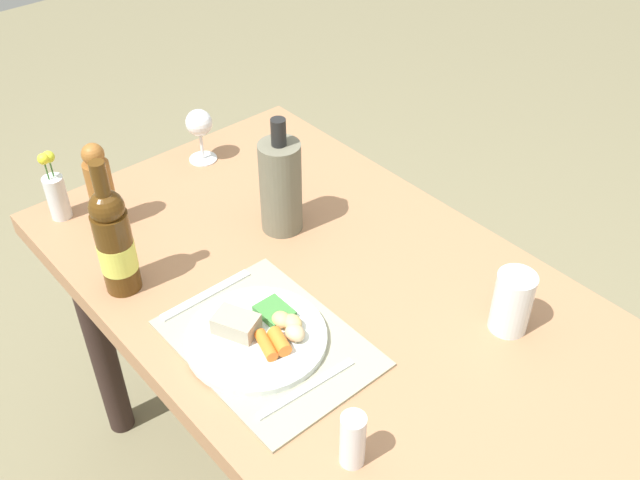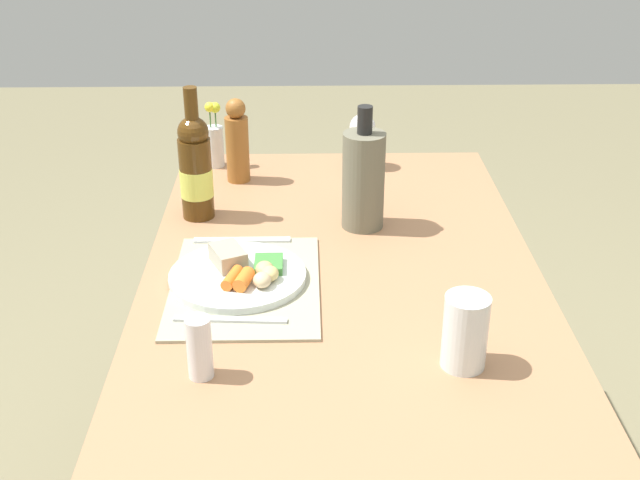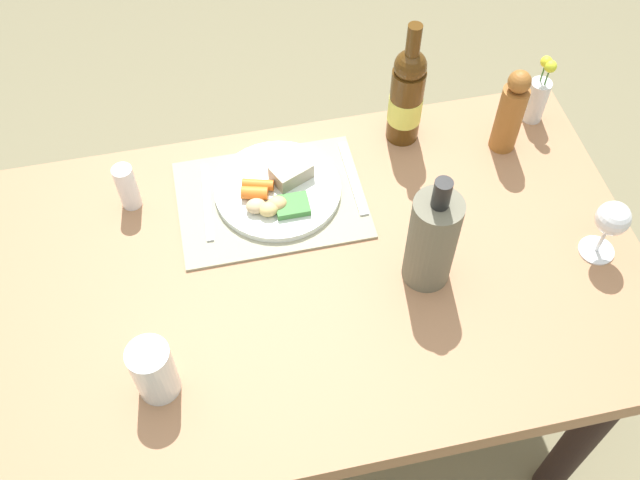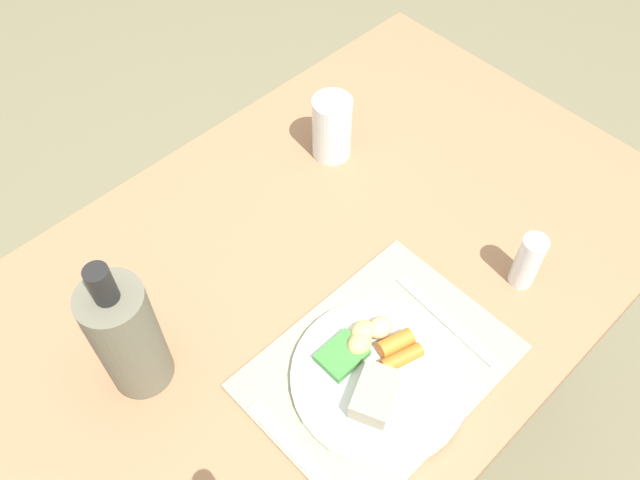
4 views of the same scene
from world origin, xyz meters
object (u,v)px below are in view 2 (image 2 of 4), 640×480
at_px(pepper_mill, 237,142).
at_px(cooler_bottle, 363,179).
at_px(dining_table, 343,328).
at_px(water_tumbler, 465,336).
at_px(salt_shaker, 199,348).
at_px(flower_vase, 214,141).
at_px(knife, 230,319).
at_px(wine_glass, 362,130).
at_px(fork, 242,240).
at_px(wine_bottle, 196,167).
at_px(dinner_plate, 240,273).

distance_m(pepper_mill, cooler_bottle, 0.40).
bearing_deg(dining_table, water_tumbler, 34.28).
xyz_separation_m(dining_table, salt_shaker, (0.30, -0.25, 0.16)).
bearing_deg(water_tumbler, flower_vase, -151.19).
distance_m(knife, wine_glass, 0.81).
bearing_deg(water_tumbler, fork, -138.64).
height_order(knife, wine_bottle, wine_bottle).
relative_size(cooler_bottle, salt_shaker, 2.55).
bearing_deg(pepper_mill, water_tumbler, 28.06).
xyz_separation_m(dinner_plate, knife, (0.15, -0.01, -0.01)).
bearing_deg(salt_shaker, dining_table, 140.30).
height_order(dining_table, cooler_bottle, cooler_bottle).
height_order(wine_bottle, wine_glass, wine_bottle).
height_order(dining_table, wine_glass, wine_glass).
bearing_deg(cooler_bottle, pepper_mill, -132.35).
distance_m(dining_table, water_tumbler, 0.37).
distance_m(dining_table, knife, 0.28).
bearing_deg(wine_bottle, dinner_plate, 20.69).
distance_m(pepper_mill, salt_shaker, 0.83).
relative_size(fork, flower_vase, 1.19).
distance_m(dinner_plate, salt_shaker, 0.31).
relative_size(fork, wine_bottle, 0.68).
relative_size(water_tumbler, wine_bottle, 0.43).
distance_m(wine_bottle, wine_glass, 0.49).
bearing_deg(dining_table, fork, -130.05).
xyz_separation_m(water_tumbler, wine_glass, (-0.89, -0.11, 0.04)).
height_order(dinner_plate, cooler_bottle, cooler_bottle).
distance_m(pepper_mill, flower_vase, 0.12).
height_order(dining_table, pepper_mill, pepper_mill).
xyz_separation_m(dining_table, fork, (-0.18, -0.21, 0.11)).
distance_m(knife, cooler_bottle, 0.49).
relative_size(flower_vase, salt_shaker, 1.59).
height_order(fork, wine_bottle, wine_bottle).
bearing_deg(water_tumbler, dinner_plate, -126.15).
relative_size(fork, wine_glass, 1.46).
distance_m(wine_glass, salt_shaker, 0.97).
xyz_separation_m(knife, water_tumbler, (0.13, 0.40, 0.05)).
xyz_separation_m(fork, cooler_bottle, (-0.08, 0.26, 0.11)).
xyz_separation_m(dinner_plate, cooler_bottle, (-0.25, 0.26, 0.09)).
bearing_deg(dining_table, flower_vase, -153.78).
height_order(wine_bottle, salt_shaker, wine_bottle).
xyz_separation_m(knife, wine_bottle, (-0.46, -0.11, 0.11)).
relative_size(knife, pepper_mill, 0.97).
distance_m(pepper_mill, water_tumbler, 0.91).
relative_size(water_tumbler, flower_vase, 0.75).
xyz_separation_m(wine_bottle, salt_shaker, (0.61, 0.07, -0.07)).
bearing_deg(knife, water_tumbler, 74.85).
distance_m(knife, salt_shaker, 0.17).
bearing_deg(fork, knife, 0.11).
relative_size(fork, water_tumbler, 1.59).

